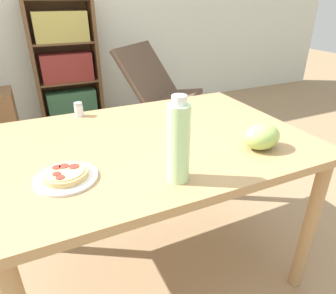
{
  "coord_description": "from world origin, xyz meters",
  "views": [
    {
      "loc": [
        -0.34,
        -1.12,
        1.31
      ],
      "look_at": [
        0.07,
        -0.23,
        0.82
      ],
      "focal_mm": 32.0,
      "sensor_mm": 36.0,
      "label": 1
    }
  ],
  "objects_px": {
    "salt_shaker": "(79,109)",
    "lounge_chair_far": "(161,105)",
    "drink_bottle": "(178,142)",
    "bookshelf": "(66,66)",
    "grape_bunch": "(261,137)",
    "pizza_on_plate": "(66,176)"
  },
  "relations": [
    {
      "from": "salt_shaker",
      "to": "lounge_chair_far",
      "type": "bearing_deg",
      "value": 51.32
    },
    {
      "from": "pizza_on_plate",
      "to": "lounge_chair_far",
      "type": "xyz_separation_m",
      "value": [
        1.17,
        1.86,
        -0.49
      ]
    },
    {
      "from": "drink_bottle",
      "to": "bookshelf",
      "type": "distance_m",
      "value": 2.82
    },
    {
      "from": "pizza_on_plate",
      "to": "drink_bottle",
      "type": "relative_size",
      "value": 0.72
    },
    {
      "from": "salt_shaker",
      "to": "bookshelf",
      "type": "relative_size",
      "value": 0.06
    },
    {
      "from": "lounge_chair_far",
      "to": "drink_bottle",
      "type": "bearing_deg",
      "value": -152.34
    },
    {
      "from": "grape_bunch",
      "to": "bookshelf",
      "type": "relative_size",
      "value": 0.12
    },
    {
      "from": "pizza_on_plate",
      "to": "drink_bottle",
      "type": "bearing_deg",
      "value": -24.7
    },
    {
      "from": "pizza_on_plate",
      "to": "bookshelf",
      "type": "height_order",
      "value": "bookshelf"
    },
    {
      "from": "grape_bunch",
      "to": "salt_shaker",
      "type": "height_order",
      "value": "grape_bunch"
    },
    {
      "from": "bookshelf",
      "to": "pizza_on_plate",
      "type": "bearing_deg",
      "value": -97.6
    },
    {
      "from": "bookshelf",
      "to": "grape_bunch",
      "type": "bearing_deg",
      "value": -81.76
    },
    {
      "from": "salt_shaker",
      "to": "lounge_chair_far",
      "type": "xyz_separation_m",
      "value": [
        1.02,
        1.27,
        -0.51
      ]
    },
    {
      "from": "grape_bunch",
      "to": "bookshelf",
      "type": "xyz_separation_m",
      "value": [
        -0.4,
        2.74,
        -0.19
      ]
    },
    {
      "from": "salt_shaker",
      "to": "grape_bunch",
      "type": "bearing_deg",
      "value": -48.66
    },
    {
      "from": "pizza_on_plate",
      "to": "lounge_chair_far",
      "type": "height_order",
      "value": "lounge_chair_far"
    },
    {
      "from": "drink_bottle",
      "to": "salt_shaker",
      "type": "height_order",
      "value": "drink_bottle"
    },
    {
      "from": "drink_bottle",
      "to": "lounge_chair_far",
      "type": "xyz_separation_m",
      "value": [
        0.82,
        2.02,
        -0.61
      ]
    },
    {
      "from": "drink_bottle",
      "to": "lounge_chair_far",
      "type": "relative_size",
      "value": 0.29
    },
    {
      "from": "grape_bunch",
      "to": "salt_shaker",
      "type": "bearing_deg",
      "value": 131.34
    },
    {
      "from": "pizza_on_plate",
      "to": "grape_bunch",
      "type": "distance_m",
      "value": 0.76
    },
    {
      "from": "pizza_on_plate",
      "to": "salt_shaker",
      "type": "height_order",
      "value": "salt_shaker"
    }
  ]
}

